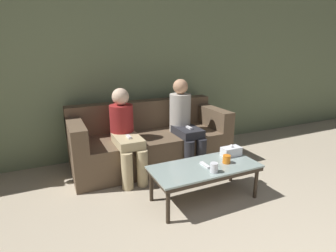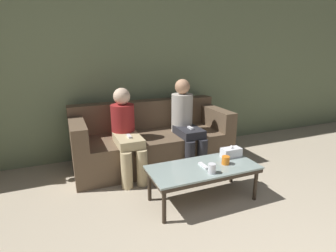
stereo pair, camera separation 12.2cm
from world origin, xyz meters
name	(u,v)px [view 1 (the left image)]	position (x,y,z in m)	size (l,w,h in m)	color
wall_back	(136,66)	(0.00, 3.57, 1.30)	(12.00, 0.06, 2.60)	#707F5B
couch	(150,141)	(0.00, 3.06, 0.31)	(2.11, 0.87, 0.83)	brown
coffee_table	(205,169)	(0.17, 1.92, 0.34)	(1.13, 0.51, 0.38)	#8C9E99
cup_near_left	(214,168)	(0.17, 1.77, 0.43)	(0.08, 0.08, 0.10)	silver
cup_near_right	(227,159)	(0.41, 1.89, 0.43)	(0.08, 0.08, 0.09)	orange
tissue_box	(231,151)	(0.58, 2.03, 0.44)	(0.22, 0.12, 0.13)	white
game_remote	(205,165)	(0.17, 1.92, 0.39)	(0.04, 0.15, 0.02)	white
seated_person_left_end	(125,131)	(-0.41, 2.82, 0.58)	(0.31, 0.69, 1.09)	tan
seated_person_mid_left	(184,121)	(0.41, 2.84, 0.61)	(0.31, 0.64, 1.16)	#28282D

